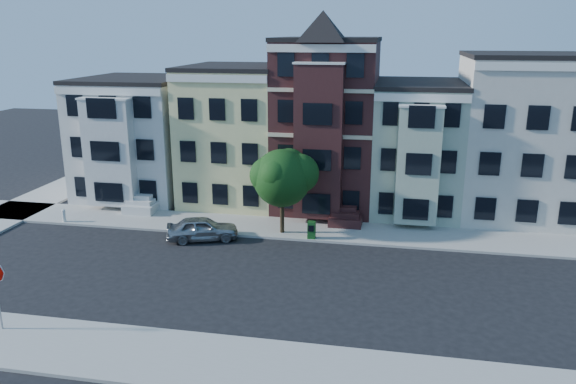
% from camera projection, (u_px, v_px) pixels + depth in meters
% --- Properties ---
extents(ground, '(120.00, 120.00, 0.00)m').
position_uv_depth(ground, '(292.00, 282.00, 29.42)').
color(ground, black).
extents(far_sidewalk, '(60.00, 4.00, 0.15)m').
position_uv_depth(far_sidewalk, '(314.00, 230.00, 36.95)').
color(far_sidewalk, '#9E9B93').
rests_on(far_sidewalk, ground).
extents(near_sidewalk, '(60.00, 4.00, 0.15)m').
position_uv_depth(near_sidewalk, '(255.00, 367.00, 21.84)').
color(near_sidewalk, '#9E9B93').
rests_on(near_sidewalk, ground).
extents(house_white, '(8.00, 9.00, 9.00)m').
position_uv_depth(house_white, '(140.00, 138.00, 44.59)').
color(house_white, silver).
rests_on(house_white, ground).
extents(house_yellow, '(7.00, 9.00, 10.00)m').
position_uv_depth(house_yellow, '(237.00, 136.00, 43.01)').
color(house_yellow, beige).
rests_on(house_yellow, ground).
extents(house_brown, '(7.00, 9.00, 12.00)m').
position_uv_depth(house_brown, '(327.00, 125.00, 41.47)').
color(house_brown, '#371718').
rests_on(house_brown, ground).
extents(house_green, '(6.00, 9.00, 9.00)m').
position_uv_depth(house_green, '(416.00, 149.00, 40.70)').
color(house_green, '#A1B098').
rests_on(house_green, ground).
extents(house_cream, '(8.00, 9.00, 11.00)m').
position_uv_depth(house_cream, '(519.00, 138.00, 39.16)').
color(house_cream, beige).
rests_on(house_cream, ground).
extents(street_tree, '(7.18, 7.18, 6.75)m').
position_uv_depth(street_tree, '(282.00, 182.00, 35.43)').
color(street_tree, '#1B4917').
rests_on(street_tree, far_sidewalk).
extents(parked_car, '(4.78, 3.15, 1.51)m').
position_uv_depth(parked_car, '(202.00, 229.00, 35.23)').
color(parked_car, '#979A9F').
rests_on(parked_car, ground).
extents(newspaper_box, '(0.52, 0.47, 1.11)m').
position_uv_depth(newspaper_box, '(312.00, 230.00, 35.16)').
color(newspaper_box, '#1D5B21').
rests_on(newspaper_box, far_sidewalk).
extents(fire_hydrant, '(0.32, 0.32, 0.70)m').
position_uv_depth(fire_hydrant, '(64.00, 217.00, 38.30)').
color(fire_hydrant, silver).
rests_on(fire_hydrant, far_sidewalk).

